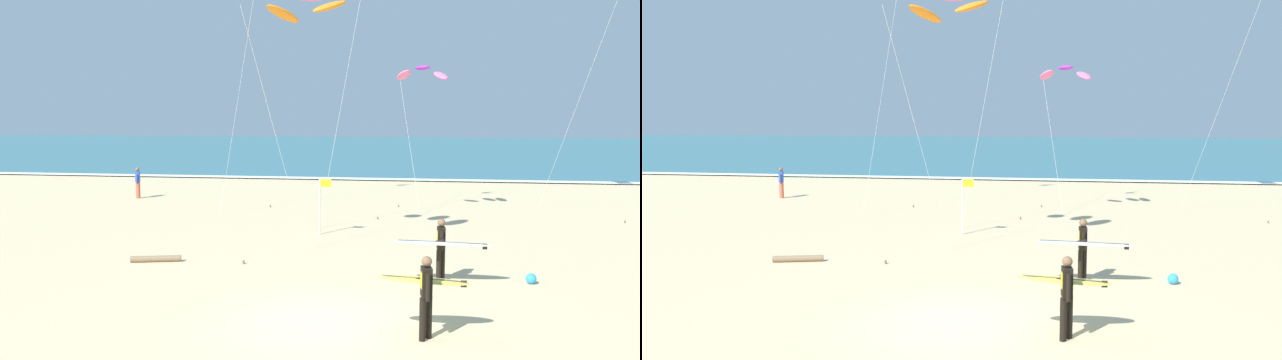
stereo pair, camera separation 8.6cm
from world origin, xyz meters
The scene contains 11 objects.
ground_plane centered at (0.00, 0.00, 0.00)m, with size 160.00×160.00×0.00m, color #CCB789.
ocean_water centered at (0.00, 57.29, 0.04)m, with size 160.00×60.00×0.08m, color #336B7A.
shoreline_foam centered at (0.00, 27.59, 0.09)m, with size 160.00×1.10×0.01m, color white.
surfer_lead centered at (2.76, 3.55, 1.05)m, with size 2.61×0.94×1.71m.
surfer_trailing centered at (2.25, -0.52, 1.04)m, with size 1.98×1.00×1.71m.
kite_arc_violet_high centered at (2.32, 14.29, 6.08)m, with size 2.41×3.21×6.40m.
kite_arc_rose_low centered at (-1.43, 6.87, 7.77)m, with size 3.09×3.42×8.15m.
bystander_blue_top centered at (-11.97, 17.60, 0.81)m, with size 0.24×0.49×1.59m.
lifeguard_flag centered at (-1.31, 9.60, 1.27)m, with size 0.44×0.05×2.10m.
beach_ball centered at (5.11, 3.85, 0.14)m, with size 0.28×0.28×0.28m, color #2D99DB.
driftwood_log centered at (-5.65, 4.72, 0.10)m, with size 0.19×0.19×1.49m, color #846B4C.
Camera 1 is at (1.95, -13.21, 4.62)m, focal length 35.84 mm.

